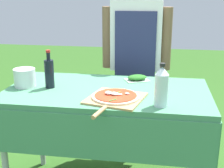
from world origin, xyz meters
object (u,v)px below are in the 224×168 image
object	(u,v)px
water_bottle	(162,86)
pizza_on_peel	(115,97)
prep_table	(107,102)
oil_bottle	(49,73)
person_cook	(136,53)
mixing_tub	(25,78)
herb_container	(137,78)

from	to	relation	value
water_bottle	pizza_on_peel	bearing A→B (deg)	166.93
prep_table	oil_bottle	distance (m)	0.44
prep_table	person_cook	bearing A→B (deg)	78.95
prep_table	person_cook	distance (m)	0.74
prep_table	mixing_tub	world-z (taller)	mixing_tub
oil_bottle	water_bottle	distance (m)	0.79
herb_container	person_cook	bearing A→B (deg)	96.04
prep_table	herb_container	distance (m)	0.33
prep_table	oil_bottle	bearing A→B (deg)	-177.24
mixing_tub	pizza_on_peel	bearing A→B (deg)	-14.63
person_cook	pizza_on_peel	xyz separation A→B (m)	(-0.05, -0.88, -0.10)
herb_container	water_bottle	bearing A→B (deg)	-70.41
pizza_on_peel	oil_bottle	size ratio (longest dim) A/B	1.96
pizza_on_peel	water_bottle	xyz separation A→B (m)	(0.28, -0.06, 0.11)
pizza_on_peel	mixing_tub	world-z (taller)	mixing_tub
pizza_on_peel	water_bottle	bearing A→B (deg)	-0.09
person_cook	mixing_tub	xyz separation A→B (m)	(-0.71, -0.71, -0.06)
water_bottle	mixing_tub	distance (m)	0.96
oil_bottle	mixing_tub	size ratio (longest dim) A/B	1.76
person_cook	herb_container	size ratio (longest dim) A/B	7.76
prep_table	person_cook	xyz separation A→B (m)	(0.14, 0.69, 0.21)
prep_table	pizza_on_peel	distance (m)	0.24
person_cook	herb_container	xyz separation A→B (m)	(0.05, -0.45, -0.10)
pizza_on_peel	mixing_tub	size ratio (longest dim) A/B	3.46
oil_bottle	water_bottle	xyz separation A→B (m)	(0.75, -0.24, 0.02)
person_cook	oil_bottle	world-z (taller)	person_cook
mixing_tub	herb_container	bearing A→B (deg)	19.27
prep_table	oil_bottle	size ratio (longest dim) A/B	5.29
prep_table	mixing_tub	distance (m)	0.59
oil_bottle	herb_container	world-z (taller)	oil_bottle
water_bottle	herb_container	world-z (taller)	water_bottle
person_cook	water_bottle	distance (m)	0.97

